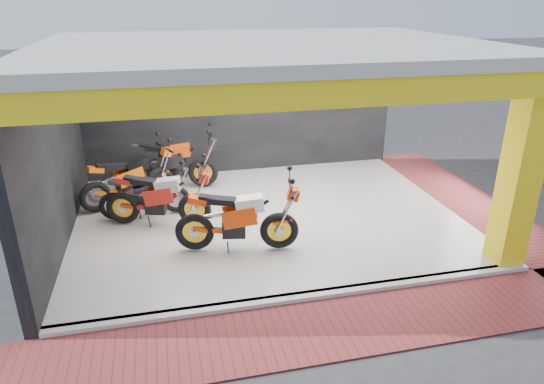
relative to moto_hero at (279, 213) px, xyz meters
The scene contains 16 objects.
ground 0.98m from the moto_hero, 77.87° to the right, with size 80.00×80.00×0.00m, color #2D2D30.
showroom_floor 1.69m from the moto_hero, 85.79° to the left, with size 8.00×6.00×0.10m, color silver.
showroom_ceiling 3.14m from the moto_hero, 85.79° to the left, with size 8.40×6.40×0.20m, color beige.
back_wall 4.68m from the moto_hero, 88.63° to the left, with size 8.20×0.20×3.50m, color black.
left_wall 4.36m from the moto_hero, 159.53° to the left, with size 0.20×6.20×3.50m, color black.
corner_column 4.16m from the moto_hero, 18.09° to the right, with size 0.50×0.50×3.50m, color yellow.
header_beam_front 2.89m from the moto_hero, 85.85° to the right, with size 8.40×0.30×0.40m, color yellow.
header_beam_right 5.02m from the moto_hero, 19.92° to the left, with size 0.30×6.40×0.40m, color yellow.
floor_kerb 1.72m from the moto_hero, 85.90° to the right, with size 8.00×0.20×0.10m, color silver.
paver_front 2.45m from the moto_hero, 87.28° to the right, with size 9.00×1.40×0.03m, color maroon.
paver_right 5.20m from the moto_hero, 16.88° to the left, with size 1.40×7.00×0.03m, color maroon.
moto_hero is the anchor object (origin of this frame).
moto_row_a 1.97m from the moto_hero, 137.00° to the left, with size 2.29×0.85×1.40m, color red, non-canonical shape.
moto_row_b 2.74m from the moto_hero, 130.63° to the left, with size 1.99×0.74×1.22m, color black, non-canonical shape.
moto_row_c 3.60m from the moto_hero, 107.15° to the left, with size 2.44×0.90×1.49m, color black, non-canonical shape.
moto_row_d 3.74m from the moto_hero, 124.39° to the left, with size 2.30×0.85×1.41m, color #FF610A, non-canonical shape.
Camera 1 is at (-2.05, -7.24, 4.55)m, focal length 32.00 mm.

